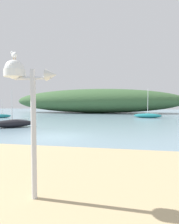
{
  "coord_description": "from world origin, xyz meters",
  "views": [
    {
      "loc": [
        4.59,
        -12.22,
        2.39
      ],
      "look_at": [
        1.08,
        7.21,
        1.41
      ],
      "focal_mm": 29.26,
      "sensor_mm": 36.0,
      "label": 1
    }
  ],
  "objects_px": {
    "sailboat_inner_mooring": "(148,116)",
    "sailboat_off_point": "(2,116)",
    "mast_structure": "(23,86)",
    "seagull_on_radar": "(14,54)",
    "sailboat_far_left": "(12,123)"
  },
  "relations": [
    {
      "from": "seagull_on_radar",
      "to": "sailboat_far_left",
      "type": "relative_size",
      "value": 0.07
    },
    {
      "from": "sailboat_inner_mooring",
      "to": "mast_structure",
      "type": "bearing_deg",
      "value": -103.16
    },
    {
      "from": "sailboat_inner_mooring",
      "to": "sailboat_far_left",
      "type": "xyz_separation_m",
      "value": [
        -14.64,
        -14.3,
        0.01
      ]
    },
    {
      "from": "mast_structure",
      "to": "seagull_on_radar",
      "type": "bearing_deg",
      "value": 177.61
    },
    {
      "from": "seagull_on_radar",
      "to": "sailboat_inner_mooring",
      "type": "bearing_deg",
      "value": 76.42
    },
    {
      "from": "seagull_on_radar",
      "to": "sailboat_off_point",
      "type": "height_order",
      "value": "seagull_on_radar"
    },
    {
      "from": "sailboat_inner_mooring",
      "to": "sailboat_far_left",
      "type": "relative_size",
      "value": 1.18
    },
    {
      "from": "sailboat_inner_mooring",
      "to": "sailboat_far_left",
      "type": "bearing_deg",
      "value": -135.68
    },
    {
      "from": "sailboat_far_left",
      "to": "sailboat_off_point",
      "type": "distance_m",
      "value": 13.13
    },
    {
      "from": "sailboat_off_point",
      "to": "mast_structure",
      "type": "bearing_deg",
      "value": -53.18
    },
    {
      "from": "seagull_on_radar",
      "to": "sailboat_inner_mooring",
      "type": "height_order",
      "value": "sailboat_inner_mooring"
    },
    {
      "from": "mast_structure",
      "to": "sailboat_far_left",
      "type": "bearing_deg",
      "value": 124.24
    },
    {
      "from": "mast_structure",
      "to": "sailboat_off_point",
      "type": "bearing_deg",
      "value": 126.82
    },
    {
      "from": "sailboat_far_left",
      "to": "sailboat_off_point",
      "type": "relative_size",
      "value": 1.34
    },
    {
      "from": "sailboat_inner_mooring",
      "to": "sailboat_off_point",
      "type": "height_order",
      "value": "sailboat_inner_mooring"
    }
  ]
}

